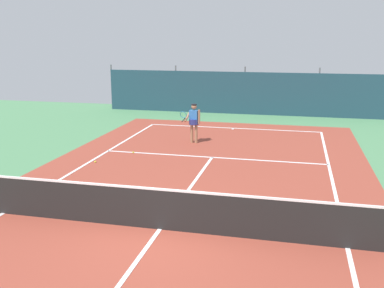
# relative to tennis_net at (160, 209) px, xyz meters

# --- Properties ---
(ground_plane) EXTENTS (36.00, 36.00, 0.00)m
(ground_plane) POSITION_rel_tennis_net_xyz_m (0.00, 0.00, -0.51)
(ground_plane) COLOR #4C8456
(court_surface) EXTENTS (11.02, 26.60, 0.01)m
(court_surface) POSITION_rel_tennis_net_xyz_m (0.00, 0.00, -0.51)
(court_surface) COLOR brown
(court_surface) RESTS_ON ground
(tennis_net) EXTENTS (10.12, 0.10, 1.10)m
(tennis_net) POSITION_rel_tennis_net_xyz_m (0.00, 0.00, 0.00)
(tennis_net) COLOR black
(tennis_net) RESTS_ON ground
(back_fence) EXTENTS (16.30, 0.98, 2.70)m
(back_fence) POSITION_rel_tennis_net_xyz_m (-0.00, 16.58, 0.16)
(back_fence) COLOR #1E3D4C
(back_fence) RESTS_ON ground
(tennis_player) EXTENTS (0.79, 0.69, 1.64)m
(tennis_player) POSITION_rel_tennis_net_xyz_m (-1.19, 8.51, 0.45)
(tennis_player) COLOR #9E7051
(tennis_player) RESTS_ON ground
(tennis_ball_near_player) EXTENTS (0.07, 0.07, 0.07)m
(tennis_ball_near_player) POSITION_rel_tennis_net_xyz_m (-3.05, 6.33, -0.48)
(tennis_ball_near_player) COLOR #CCDB33
(tennis_ball_near_player) RESTS_ON ground
(tennis_ball_midcourt) EXTENTS (0.07, 0.07, 0.07)m
(tennis_ball_midcourt) POSITION_rel_tennis_net_xyz_m (-3.89, 4.78, -0.48)
(tennis_ball_midcourt) COLOR #CCDB33
(tennis_ball_midcourt) RESTS_ON ground
(parked_car) EXTENTS (2.16, 4.27, 1.68)m
(parked_car) POSITION_rel_tennis_net_xyz_m (-0.59, 18.72, 0.33)
(parked_car) COLOR navy
(parked_car) RESTS_ON ground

